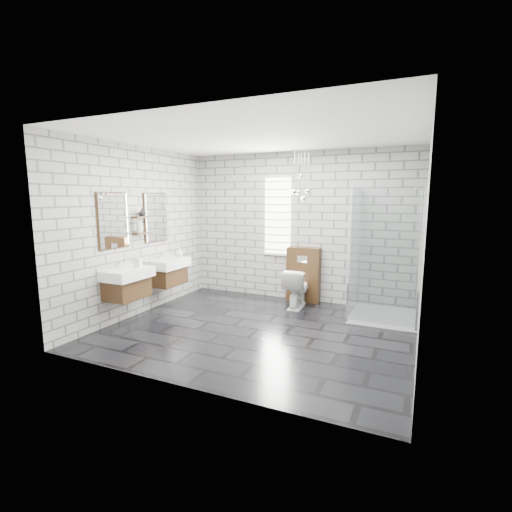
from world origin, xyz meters
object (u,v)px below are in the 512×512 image
Objects in this scene: vanity_right at (166,264)px; shower_enclosure at (378,288)px; vanity_left at (125,275)px; cistern_panel at (304,275)px; toilet at (297,288)px.

shower_enclosure reaches higher than vanity_right.
vanity_right is at bearing -166.87° from shower_enclosure.
shower_enclosure is (3.41, 1.76, -0.25)m from vanity_left.
vanity_left is at bearing -152.74° from shower_enclosure.
vanity_right is 1.57× the size of cistern_panel.
vanity_right reaches higher than toilet.
vanity_right reaches higher than cistern_panel.
shower_enclosure is (3.41, 0.80, -0.25)m from vanity_right.
vanity_left reaches higher than cistern_panel.
cistern_panel is 0.42m from toilet.
toilet is (-1.35, 0.13, -0.17)m from shower_enclosure.
vanity_left is 3.08m from cistern_panel.
shower_enclosure reaches higher than toilet.
shower_enclosure is (1.35, -0.52, 0.00)m from cistern_panel.
vanity_left is 0.96m from vanity_right.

